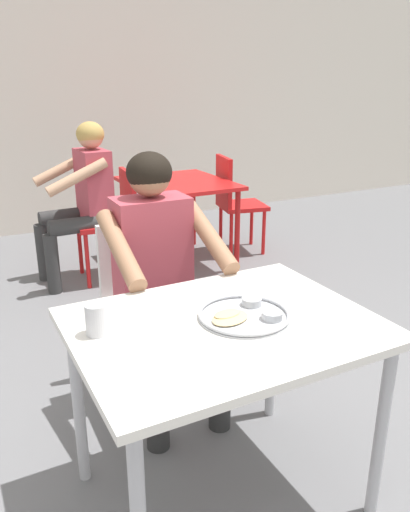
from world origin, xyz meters
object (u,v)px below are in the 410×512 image
(chair_red_right, at_px, (234,198))
(patron_background, at_px, (82,189))
(chair_foreground, at_px, (145,293))
(table_foreground, at_px, (224,344))
(thali_tray, at_px, (245,314))
(drinking_cup, at_px, (96,318))
(diner_foreground, at_px, (159,264))
(table_background_red, at_px, (178,191))
(chair_red_left, at_px, (114,216))

(chair_red_right, relative_size, patron_background, 0.72)
(chair_foreground, relative_size, patron_background, 0.69)
(table_foreground, xyz_separation_m, thali_tray, (0.08, 0.00, 0.10))
(drinking_cup, relative_size, chair_red_right, 0.12)
(diner_foreground, xyz_separation_m, table_background_red, (0.90, 1.77, -0.09))
(thali_tray, bearing_deg, diner_foreground, 93.52)
(thali_tray, bearing_deg, chair_red_left, 83.21)
(thali_tray, height_order, patron_background, patron_background)
(chair_red_left, distance_m, patron_background, 0.31)
(table_foreground, xyz_separation_m, patron_background, (0.15, 2.43, 0.08))
(table_background_red, distance_m, chair_red_right, 0.58)
(chair_red_left, height_order, chair_red_right, chair_red_right)
(thali_tray, distance_m, table_background_red, 2.58)
(diner_foreground, bearing_deg, patron_background, 86.45)
(thali_tray, bearing_deg, chair_red_right, 60.01)
(table_foreground, distance_m, thali_tray, 0.13)
(chair_red_left, xyz_separation_m, patron_background, (-0.22, 0.05, 0.22))
(drinking_cup, height_order, chair_red_right, chair_red_right)
(chair_red_right, xyz_separation_m, patron_background, (-1.36, -0.05, 0.22))
(diner_foreground, relative_size, chair_red_right, 1.39)
(table_background_red, relative_size, chair_red_left, 1.09)
(patron_background, bearing_deg, chair_foreground, -93.93)
(chair_red_right, bearing_deg, table_background_red, -175.77)
(chair_foreground, bearing_deg, diner_foreground, -90.81)
(table_foreground, height_order, chair_foreground, chair_foreground)
(table_foreground, bearing_deg, table_background_red, 68.84)
(chair_foreground, height_order, chair_red_right, chair_red_right)
(thali_tray, height_order, table_background_red, thali_tray)
(chair_foreground, bearing_deg, table_background_red, 59.93)
(diner_foreground, bearing_deg, thali_tray, -86.48)
(chair_red_right, bearing_deg, thali_tray, -119.99)
(drinking_cup, relative_size, patron_background, 0.09)
(chair_foreground, bearing_deg, chair_red_left, 77.88)
(chair_foreground, xyz_separation_m, diner_foreground, (-0.00, -0.22, 0.23))
(chair_red_left, bearing_deg, patron_background, 167.05)
(table_foreground, xyz_separation_m, chair_red_right, (1.51, 2.48, -0.15))
(table_foreground, distance_m, chair_red_left, 2.41)
(table_foreground, height_order, table_background_red, table_foreground)
(thali_tray, bearing_deg, drinking_cup, 166.47)
(table_foreground, relative_size, thali_tray, 3.18)
(drinking_cup, xyz_separation_m, table_background_red, (1.34, 2.32, -0.16))
(diner_foreground, bearing_deg, chair_foreground, 89.19)
(drinking_cup, height_order, table_background_red, drinking_cup)
(table_foreground, xyz_separation_m, drinking_cup, (-0.40, 0.12, 0.14))
(diner_foreground, height_order, chair_red_right, diner_foreground)
(thali_tray, relative_size, table_background_red, 0.34)
(drinking_cup, distance_m, diner_foreground, 0.71)
(table_foreground, height_order, patron_background, patron_background)
(chair_red_left, relative_size, patron_background, 0.70)
(diner_foreground, height_order, patron_background, patron_background)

